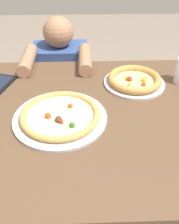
% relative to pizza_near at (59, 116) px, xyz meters
% --- Properties ---
extents(ground_plane, '(8.00, 8.00, 0.00)m').
position_rel_pizza_near_xyz_m(ground_plane, '(0.09, 0.04, -0.77)').
color(ground_plane, gray).
extents(dining_table, '(1.29, 0.95, 0.75)m').
position_rel_pizza_near_xyz_m(dining_table, '(0.09, 0.04, -0.12)').
color(dining_table, brown).
rests_on(dining_table, ground).
extents(pizza_near, '(0.38, 0.38, 0.04)m').
position_rel_pizza_near_xyz_m(pizza_near, '(0.00, 0.00, 0.00)').
color(pizza_near, '#B7B7BC').
rests_on(pizza_near, dining_table).
extents(pizza_far, '(0.29, 0.29, 0.04)m').
position_rel_pizza_near_xyz_m(pizza_far, '(0.34, 0.26, 0.00)').
color(pizza_far, '#B7B7BC').
rests_on(pizza_far, dining_table).
extents(diner_seated, '(0.38, 0.51, 0.95)m').
position_rel_pizza_near_xyz_m(diner_seated, '(-0.05, 0.69, -0.32)').
color(diner_seated, '#333847').
rests_on(diner_seated, ground).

